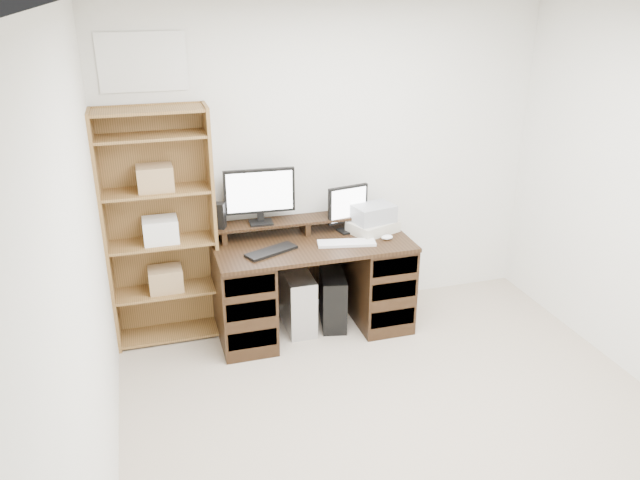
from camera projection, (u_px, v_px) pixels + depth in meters
name	position (u px, v px, depth m)	size (l,w,h in m)	color
room	(445.00, 265.00, 3.18)	(3.54, 4.04, 2.54)	#BBAA94
desk	(312.00, 284.00, 4.90)	(1.50, 0.70, 0.75)	black
riser_shelf	(305.00, 221.00, 4.91)	(1.40, 0.22, 0.12)	black
monitor_wide	(260.00, 193.00, 4.72)	(0.54, 0.15, 0.43)	black
monitor_small	(348.00, 207.00, 4.90)	(0.34, 0.15, 0.37)	black
speaker	(220.00, 216.00, 4.67)	(0.08, 0.08, 0.20)	black
keyboard_black	(271.00, 251.00, 4.57)	(0.40, 0.13, 0.02)	black
keyboard_white	(347.00, 243.00, 4.72)	(0.44, 0.13, 0.02)	silver
mouse	(387.00, 237.00, 4.80)	(0.09, 0.06, 0.04)	white
printer	(373.00, 226.00, 4.94)	(0.36, 0.27, 0.09)	#BDB7A5
basket	(373.00, 213.00, 4.90)	(0.31, 0.22, 0.13)	#969AA0
tower_silver	(297.00, 300.00, 4.98)	(0.21, 0.47, 0.47)	#B9BBC0
tower_black	(333.00, 298.00, 5.04)	(0.28, 0.47, 0.44)	black
bookshelf	(160.00, 227.00, 4.60)	(0.80, 0.30, 1.80)	olive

